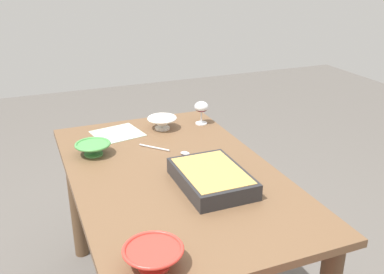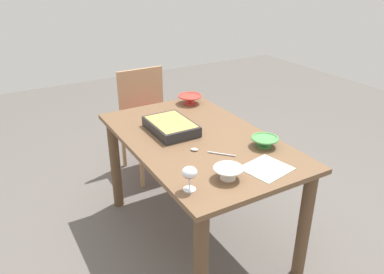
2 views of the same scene
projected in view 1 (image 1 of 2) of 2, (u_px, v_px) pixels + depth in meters
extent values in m
cube|color=brown|center=(173.00, 175.00, 1.86)|extent=(1.37, 0.83, 0.03)
cylinder|color=brown|center=(194.00, 177.00, 2.65)|extent=(0.08, 0.08, 0.72)
cylinder|color=brown|center=(76.00, 199.00, 2.41)|extent=(0.08, 0.08, 0.72)
cylinder|color=white|center=(201.00, 123.00, 2.38)|extent=(0.06, 0.06, 0.01)
cylinder|color=white|center=(201.00, 117.00, 2.37)|extent=(0.01, 0.01, 0.06)
ellipsoid|color=white|center=(201.00, 107.00, 2.34)|extent=(0.07, 0.07, 0.06)
ellipsoid|color=#4C0A19|center=(201.00, 109.00, 2.35)|extent=(0.07, 0.07, 0.03)
cube|color=#262628|center=(212.00, 178.00, 1.73)|extent=(0.36, 0.25, 0.06)
cube|color=tan|center=(212.00, 173.00, 1.72)|extent=(0.32, 0.22, 0.02)
cylinder|color=#4C994C|center=(94.00, 154.00, 2.01)|extent=(0.08, 0.08, 0.01)
cone|color=#4C994C|center=(93.00, 149.00, 2.00)|extent=(0.15, 0.15, 0.04)
torus|color=#4C994C|center=(93.00, 144.00, 1.99)|extent=(0.16, 0.16, 0.01)
cylinder|color=red|center=(154.00, 265.00, 1.29)|extent=(0.09, 0.09, 0.01)
cone|color=red|center=(153.00, 257.00, 1.27)|extent=(0.17, 0.17, 0.05)
torus|color=red|center=(153.00, 249.00, 1.26)|extent=(0.18, 0.18, 0.01)
cylinder|color=white|center=(162.00, 128.00, 2.31)|extent=(0.08, 0.08, 0.01)
cone|color=white|center=(162.00, 123.00, 2.30)|extent=(0.14, 0.14, 0.05)
torus|color=white|center=(162.00, 118.00, 2.29)|extent=(0.15, 0.15, 0.01)
cylinder|color=silver|center=(155.00, 148.00, 2.07)|extent=(0.12, 0.11, 0.01)
ellipsoid|color=silver|center=(185.00, 153.00, 2.01)|extent=(0.05, 0.05, 0.01)
cube|color=#B2CCB7|center=(117.00, 134.00, 2.25)|extent=(0.25, 0.27, 0.00)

